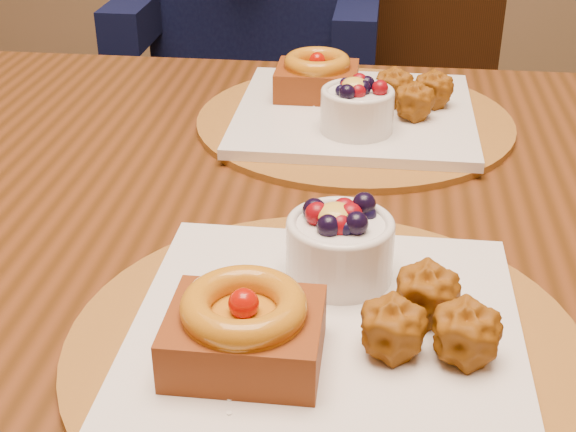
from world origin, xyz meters
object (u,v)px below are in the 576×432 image
(place_setting_near, at_px, (323,321))
(chair_far, at_px, (382,87))
(place_setting_far, at_px, (353,108))
(dining_table, at_px, (341,276))

(place_setting_near, distance_m, chair_far, 1.17)
(place_setting_near, distance_m, place_setting_far, 0.43)
(chair_far, bearing_deg, place_setting_far, -89.86)
(dining_table, distance_m, place_setting_near, 0.24)
(chair_far, bearing_deg, dining_table, -89.08)
(dining_table, xyz_separation_m, place_setting_near, (-0.00, -0.22, 0.10))
(dining_table, bearing_deg, place_setting_far, 90.56)
(place_setting_near, height_order, chair_far, chair_far)
(dining_table, relative_size, chair_far, 1.60)
(place_setting_far, bearing_deg, chair_far, 87.21)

